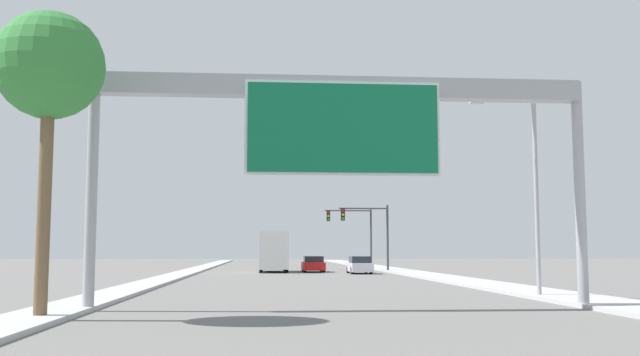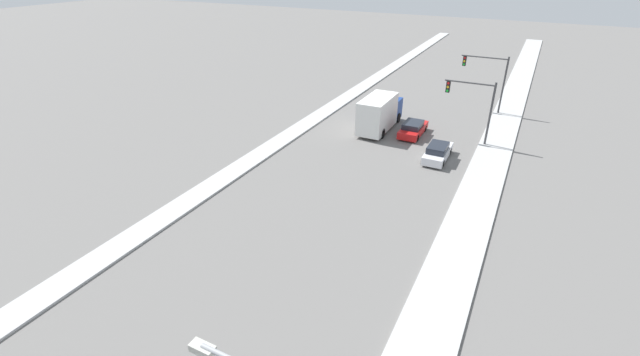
# 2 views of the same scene
# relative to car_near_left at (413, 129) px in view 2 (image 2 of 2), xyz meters

# --- Properties ---
(sidewalk_right) EXTENTS (3.00, 120.00, 0.15)m
(sidewalk_right) POSITION_rel_car_near_left_xyz_m (7.75, 2.50, -0.59)
(sidewalk_right) COLOR #B3B3B3
(sidewalk_right) RESTS_ON ground
(median_strip_left) EXTENTS (2.00, 120.00, 0.15)m
(median_strip_left) POSITION_rel_car_near_left_xyz_m (-10.75, 2.50, -0.59)
(median_strip_left) COLOR #B3B3B3
(median_strip_left) RESTS_ON ground
(car_near_left) EXTENTS (1.87, 4.56, 1.39)m
(car_near_left) POSITION_rel_car_near_left_xyz_m (0.00, 0.00, 0.00)
(car_near_left) COLOR red
(car_near_left) RESTS_ON ground
(car_near_right) EXTENTS (1.73, 4.53, 1.42)m
(car_near_right) POSITION_rel_car_near_left_xyz_m (3.50, -4.54, 0.01)
(car_near_right) COLOR silver
(car_near_right) RESTS_ON ground
(truck_box_primary) EXTENTS (2.45, 7.51, 3.53)m
(truck_box_primary) POSITION_rel_car_near_left_xyz_m (-3.50, -0.11, 1.12)
(truck_box_primary) COLOR navy
(truck_box_primary) RESTS_ON ground
(traffic_light_near_intersection) EXTENTS (4.50, 0.32, 5.96)m
(traffic_light_near_intersection) POSITION_rel_car_near_left_xyz_m (5.30, 0.50, 3.38)
(traffic_light_near_intersection) COLOR #3D3D3F
(traffic_light_near_intersection) RESTS_ON ground
(traffic_light_mid_block) EXTENTS (4.93, 0.32, 6.30)m
(traffic_light_mid_block) POSITION_rel_car_near_left_xyz_m (5.19, 10.50, 3.63)
(traffic_light_mid_block) COLOR #3D3D3F
(traffic_light_mid_block) RESTS_ON ground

